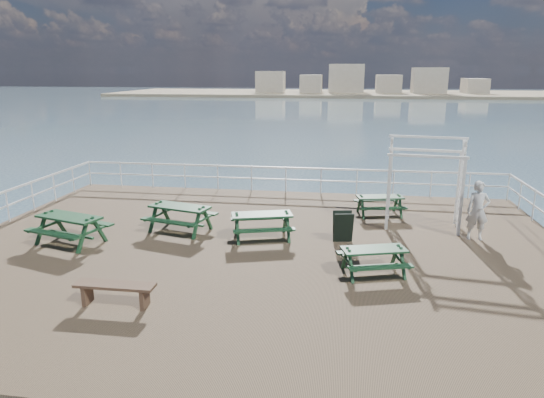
{
  "coord_description": "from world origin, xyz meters",
  "views": [
    {
      "loc": [
        2.42,
        -12.92,
        4.99
      ],
      "look_at": [
        0.22,
        1.56,
        1.1
      ],
      "focal_mm": 32.0,
      "sensor_mm": 36.0,
      "label": 1
    }
  ],
  "objects": [
    {
      "name": "sandwich_board",
      "position": [
        2.45,
        1.03,
        0.46
      ],
      "size": [
        0.64,
        0.53,
        0.94
      ],
      "rotation": [
        0.0,
        0.0,
        0.19
      ],
      "color": "black",
      "rests_on": "ground"
    },
    {
      "name": "picnic_table_e",
      "position": [
        3.23,
        -1.28,
        0.5
      ],
      "size": [
        1.9,
        1.69,
        0.78
      ],
      "rotation": [
        0.0,
        0.0,
        0.29
      ],
      "color": "#12331C",
      "rests_on": "ground"
    },
    {
      "name": "sea_backdrop",
      "position": [
        12.54,
        134.07,
        -0.51
      ],
      "size": [
        300.0,
        300.0,
        9.2
      ],
      "color": "#3A5363",
      "rests_on": "ground"
    },
    {
      "name": "trellis_arbor",
      "position": [
        5.0,
        2.91,
        1.33
      ],
      "size": [
        2.54,
        1.56,
        2.99
      ],
      "rotation": [
        0.0,
        0.0,
        -0.12
      ],
      "color": "white",
      "rests_on": "ground"
    },
    {
      "name": "person",
      "position": [
        6.45,
        1.87,
        0.9
      ],
      "size": [
        0.67,
        0.45,
        1.81
      ],
      "primitive_type": "imported",
      "rotation": [
        0.0,
        0.0,
        -0.02
      ],
      "color": "silver",
      "rests_on": "ground"
    },
    {
      "name": "picnic_table_a",
      "position": [
        -2.72,
        1.28,
        0.6
      ],
      "size": [
        2.27,
        2.0,
        0.94
      ],
      "rotation": [
        0.0,
        0.0,
        -0.26
      ],
      "color": "#12331C",
      "rests_on": "ground"
    },
    {
      "name": "picnic_table_b",
      "position": [
        -0.01,
        0.96,
        0.57
      ],
      "size": [
        2.17,
        1.93,
        0.89
      ],
      "rotation": [
        0.0,
        0.0,
        0.29
      ],
      "color": "#12331C",
      "rests_on": "ground"
    },
    {
      "name": "flat_bench_far",
      "position": [
        -2.42,
        -3.86,
        0.38
      ],
      "size": [
        1.78,
        0.43,
        0.51
      ],
      "rotation": [
        0.0,
        0.0,
        0.01
      ],
      "color": "brown",
      "rests_on": "ground"
    },
    {
      "name": "railing",
      "position": [
        -0.07,
        2.57,
        0.87
      ],
      "size": [
        17.77,
        13.76,
        1.1
      ],
      "color": "white",
      "rests_on": "ground"
    },
    {
      "name": "picnic_table_d",
      "position": [
        -5.57,
        -0.32,
        0.61
      ],
      "size": [
        2.34,
        2.08,
        0.96
      ],
      "rotation": [
        0.0,
        0.0,
        -0.28
      ],
      "color": "#12331C",
      "rests_on": "ground"
    },
    {
      "name": "picnic_table_c",
      "position": [
        3.71,
        4.03,
        0.5
      ],
      "size": [
        1.86,
        1.62,
        0.79
      ],
      "rotation": [
        0.0,
        0.0,
        0.22
      ],
      "color": "#12331C",
      "rests_on": "ground"
    },
    {
      "name": "ground",
      "position": [
        0.0,
        0.0,
        -0.15
      ],
      "size": [
        18.0,
        14.0,
        0.3
      ],
      "primitive_type": "cube",
      "color": "brown",
      "rests_on": "ground"
    }
  ]
}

